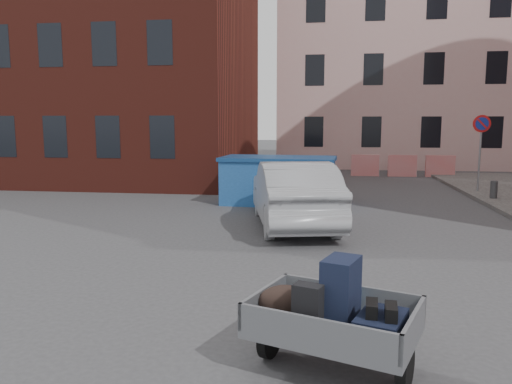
# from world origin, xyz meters

# --- Properties ---
(ground) EXTENTS (120.00, 120.00, 0.00)m
(ground) POSITION_xyz_m (0.00, 0.00, 0.00)
(ground) COLOR #38383A
(ground) RESTS_ON ground
(building_brick) EXTENTS (12.00, 10.00, 14.00)m
(building_brick) POSITION_xyz_m (-9.00, 13.00, 7.00)
(building_brick) COLOR #591E16
(building_brick) RESTS_ON ground
(building_pink) EXTENTS (16.00, 8.00, 14.00)m
(building_pink) POSITION_xyz_m (6.00, 22.00, 7.00)
(building_pink) COLOR #D6A8A4
(building_pink) RESTS_ON ground
(far_building) EXTENTS (6.00, 6.00, 8.00)m
(far_building) POSITION_xyz_m (-20.00, 22.00, 4.00)
(far_building) COLOR maroon
(far_building) RESTS_ON ground
(no_parking_sign) EXTENTS (0.60, 0.09, 2.65)m
(no_parking_sign) POSITION_xyz_m (6.00, 9.48, 2.01)
(no_parking_sign) COLOR gray
(no_parking_sign) RESTS_ON sidewalk
(barriers) EXTENTS (4.70, 0.18, 1.00)m
(barriers) POSITION_xyz_m (4.20, 15.00, 0.50)
(barriers) COLOR red
(barriers) RESTS_ON ground
(trailer) EXTENTS (1.88, 1.98, 1.20)m
(trailer) POSITION_xyz_m (0.78, -3.99, 0.61)
(trailer) COLOR black
(trailer) RESTS_ON ground
(dumpster) EXTENTS (3.60, 2.03, 1.46)m
(dumpster) POSITION_xyz_m (-0.78, 6.50, 0.74)
(dumpster) COLOR #2259A4
(dumpster) RESTS_ON ground
(silver_car) EXTENTS (2.67, 5.08, 1.59)m
(silver_car) POSITION_xyz_m (-0.09, 3.25, 0.80)
(silver_car) COLOR #9A9CA1
(silver_car) RESTS_ON ground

